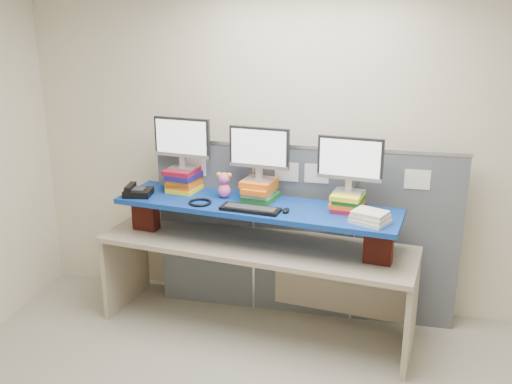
% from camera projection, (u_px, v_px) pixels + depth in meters
% --- Properties ---
extents(room, '(5.00, 4.00, 2.80)m').
position_uv_depth(room, '(259.00, 241.00, 3.04)').
color(room, beige).
rests_on(room, ground).
extents(cubicle_partition, '(2.60, 0.06, 1.53)m').
position_uv_depth(cubicle_partition, '(303.00, 231.00, 4.88)').
color(cubicle_partition, '#4D525A').
rests_on(cubicle_partition, ground).
extents(desk, '(2.64, 1.09, 0.78)m').
position_uv_depth(desk, '(256.00, 260.00, 4.68)').
color(desk, tan).
rests_on(desk, ground).
extents(brick_pier_left, '(0.22, 0.14, 0.29)m').
position_uv_depth(brick_pier_left, '(146.00, 213.00, 4.87)').
color(brick_pier_left, maroon).
rests_on(brick_pier_left, desk).
extents(brick_pier_right, '(0.22, 0.14, 0.29)m').
position_uv_depth(brick_pier_right, '(379.00, 244.00, 4.22)').
color(brick_pier_right, maroon).
rests_on(brick_pier_right, desk).
extents(blue_board, '(2.33, 0.87, 0.04)m').
position_uv_depth(blue_board, '(256.00, 206.00, 4.54)').
color(blue_board, navy).
rests_on(blue_board, brick_pier_left).
extents(book_stack_left, '(0.30, 0.33, 0.20)m').
position_uv_depth(book_stack_left, '(184.00, 179.00, 4.84)').
color(book_stack_left, yellow).
rests_on(book_stack_left, blue_board).
extents(book_stack_center, '(0.30, 0.34, 0.16)m').
position_uv_depth(book_stack_center, '(260.00, 190.00, 4.62)').
color(book_stack_center, '#1D6F1F').
rests_on(book_stack_center, blue_board).
extents(book_stack_right, '(0.28, 0.32, 0.14)m').
position_uv_depth(book_stack_right, '(348.00, 201.00, 4.38)').
color(book_stack_right, maroon).
rests_on(book_stack_right, blue_board).
extents(monitor_left, '(0.50, 0.17, 0.43)m').
position_uv_depth(monitor_left, '(182.00, 140.00, 4.74)').
color(monitor_left, '#98999D').
rests_on(monitor_left, book_stack_left).
extents(monitor_center, '(0.50, 0.17, 0.43)m').
position_uv_depth(monitor_center, '(259.00, 150.00, 4.52)').
color(monitor_center, '#98999D').
rests_on(monitor_center, book_stack_center).
extents(monitor_right, '(0.50, 0.17, 0.43)m').
position_uv_depth(monitor_right, '(350.00, 161.00, 4.29)').
color(monitor_right, '#98999D').
rests_on(monitor_right, book_stack_right).
extents(keyboard, '(0.48, 0.21, 0.03)m').
position_uv_depth(keyboard, '(250.00, 209.00, 4.38)').
color(keyboard, black).
rests_on(keyboard, blue_board).
extents(mouse, '(0.08, 0.11, 0.03)m').
position_uv_depth(mouse, '(286.00, 210.00, 4.34)').
color(mouse, black).
rests_on(mouse, blue_board).
extents(desk_phone, '(0.24, 0.22, 0.09)m').
position_uv_depth(desk_phone, '(137.00, 192.00, 4.73)').
color(desk_phone, black).
rests_on(desk_phone, blue_board).
extents(headset, '(0.23, 0.23, 0.02)m').
position_uv_depth(headset, '(200.00, 202.00, 4.54)').
color(headset, black).
rests_on(headset, blue_board).
extents(plush_toy, '(0.13, 0.09, 0.22)m').
position_uv_depth(plush_toy, '(224.00, 185.00, 4.65)').
color(plush_toy, pink).
rests_on(plush_toy, blue_board).
extents(binder_stack, '(0.31, 0.29, 0.09)m').
position_uv_depth(binder_stack, '(370.00, 217.00, 4.11)').
color(binder_stack, white).
rests_on(binder_stack, blue_board).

